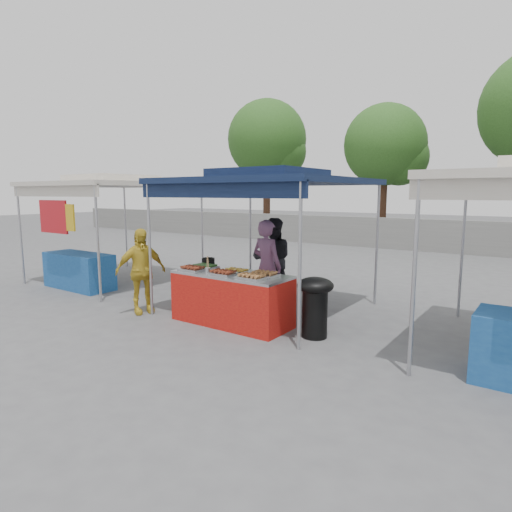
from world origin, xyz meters
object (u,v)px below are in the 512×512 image
Objects in this scene: wok_burner at (315,302)px; customer_person at (141,271)px; vendor_table at (232,298)px; cooking_pot at (208,262)px; vendor_woman at (267,266)px; helper_man at (273,259)px.

wok_burner is 0.60× the size of customer_person.
vendor_table is 1.01m from cooking_pot.
vendor_woman is at bearing 86.02° from vendor_table.
wok_burner is at bearing 157.17° from vendor_woman.
cooking_pot is 0.25× the size of wok_burner.
cooking_pot is at bearing -176.52° from wok_burner.
vendor_woman is at bearing 34.37° from cooking_pot.
customer_person is (-1.73, -0.43, 0.34)m from vendor_table.
cooking_pot is 2.28m from wok_burner.
cooking_pot reaches higher than vendor_table.
wok_burner reaches higher than vendor_table.
helper_man reaches higher than customer_person.
vendor_table is 1.31× the size of customer_person.
helper_man is 2.59m from customer_person.
cooking_pot is 1.21m from customer_person.
wok_burner is at bearing 103.52° from helper_man.
vendor_table is 2.17× the size of wok_burner.
cooking_pot is 1.06m from vendor_woman.
wok_burner is (2.25, -0.16, -0.37)m from cooking_pot.
customer_person is at bearing 43.51° from vendor_woman.
customer_person is at bearing -139.94° from cooking_pot.
vendor_table is 1.19× the size of vendor_woman.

